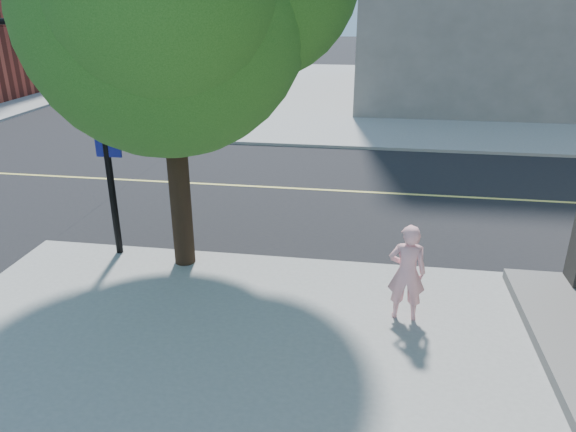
# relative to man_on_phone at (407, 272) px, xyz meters

# --- Properties ---
(ground) EXTENTS (140.00, 140.00, 0.00)m
(ground) POSITION_rel_man_on_phone_xyz_m (-6.49, 1.86, -0.94)
(ground) COLOR black
(ground) RESTS_ON ground
(road_ew) EXTENTS (140.00, 9.00, 0.01)m
(road_ew) POSITION_rel_man_on_phone_xyz_m (-6.49, 6.36, -0.93)
(road_ew) COLOR black
(road_ew) RESTS_ON ground
(sidewalk_ne) EXTENTS (29.00, 25.00, 0.12)m
(sidewalk_ne) POSITION_rel_man_on_phone_xyz_m (7.01, 23.36, -0.88)
(sidewalk_ne) COLOR gray
(sidewalk_ne) RESTS_ON ground
(man_on_phone) EXTENTS (0.61, 0.41, 1.64)m
(man_on_phone) POSITION_rel_man_on_phone_xyz_m (0.00, 0.00, 0.00)
(man_on_phone) COLOR #F7A7AE
(man_on_phone) RESTS_ON sidewalk_se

